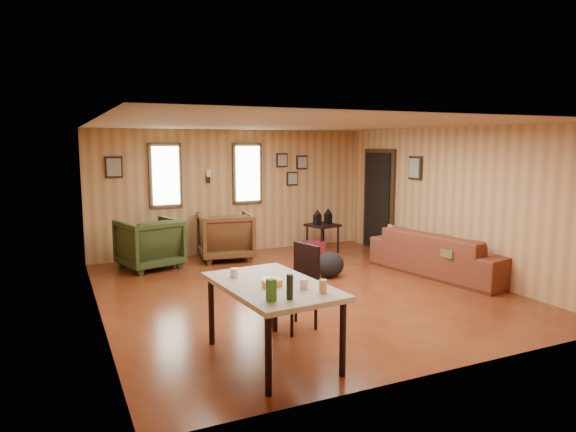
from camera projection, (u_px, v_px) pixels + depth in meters
name	position (u px, v px, depth m)	size (l,w,h in m)	color
room	(302.00, 206.00, 7.67)	(5.54, 6.04, 2.44)	brown
sofa	(443.00, 246.00, 8.37)	(2.43, 0.71, 0.95)	#602B1B
recliner_brown	(225.00, 234.00, 9.47)	(0.94, 0.88, 0.97)	#492D15
recliner_green	(149.00, 241.00, 8.78)	(0.92, 0.86, 0.95)	#263216
end_table	(159.00, 242.00, 9.23)	(0.64, 0.61, 0.68)	black
side_table	(323.00, 223.00, 10.08)	(0.65, 0.65, 0.86)	black
cooler	(314.00, 248.00, 9.91)	(0.38, 0.28, 0.26)	maroon
backpack	(330.00, 265.00, 8.21)	(0.52, 0.41, 0.42)	black
sofa_pillows	(424.00, 244.00, 8.41)	(0.44, 1.60, 0.33)	#4D4F2C
dining_table	(272.00, 291.00, 5.02)	(1.04, 1.59, 1.00)	gray
dining_chair	(299.00, 282.00, 5.93)	(0.54, 0.54, 0.98)	#263216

